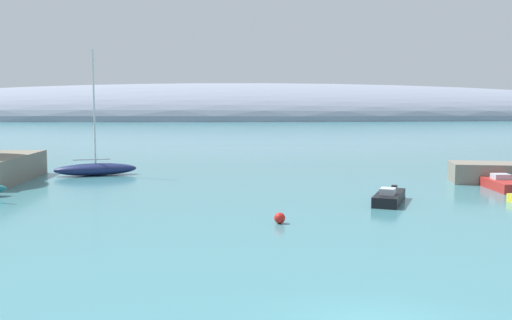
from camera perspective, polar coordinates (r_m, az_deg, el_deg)
The scene contains 5 objects.
distant_ridge at distance 239.82m, azimuth -0.67°, elevation 4.12°, with size 392.17×85.16×29.31m, color gray.
sailboat_navy_near_shore at distance 52.70m, azimuth -15.63°, elevation -0.81°, with size 7.35×3.60×11.05m.
motorboat_black_alongside_breakwater at distance 37.75m, azimuth 13.09°, elevation -3.62°, with size 3.32×5.16×1.06m.
motorboat_red_outer at distance 46.20m, azimuth 23.44°, elevation -2.24°, with size 2.26×5.16×1.10m.
mooring_buoy_red at distance 30.61m, azimuth 2.37°, elevation -5.78°, with size 0.59×0.59×0.59m, color red.
Camera 1 is at (-4.36, -14.88, 6.35)m, focal length 40.27 mm.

